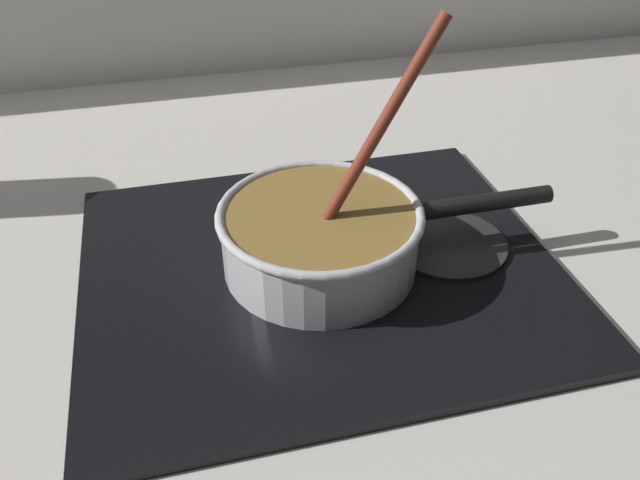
% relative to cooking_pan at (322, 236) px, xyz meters
% --- Properties ---
extents(ground, '(2.40, 1.60, 0.04)m').
position_rel_cooking_pan_xyz_m(ground, '(-0.06, -0.11, -0.08)').
color(ground, beige).
extents(hob_plate, '(0.56, 0.48, 0.01)m').
position_rel_cooking_pan_xyz_m(hob_plate, '(-0.00, 0.00, -0.05)').
color(hob_plate, black).
rests_on(hob_plate, ground).
extents(burner_ring, '(0.19, 0.19, 0.01)m').
position_rel_cooking_pan_xyz_m(burner_ring, '(-0.00, 0.00, -0.04)').
color(burner_ring, '#592D0C').
rests_on(burner_ring, hob_plate).
extents(spare_burner, '(0.15, 0.15, 0.01)m').
position_rel_cooking_pan_xyz_m(spare_burner, '(0.16, 0.00, -0.04)').
color(spare_burner, '#262628').
rests_on(spare_burner, hob_plate).
extents(cooking_pan, '(0.41, 0.24, 0.29)m').
position_rel_cooking_pan_xyz_m(cooking_pan, '(0.00, 0.00, 0.00)').
color(cooking_pan, silver).
rests_on(cooking_pan, hob_plate).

